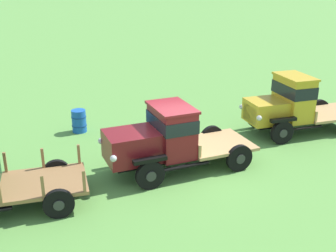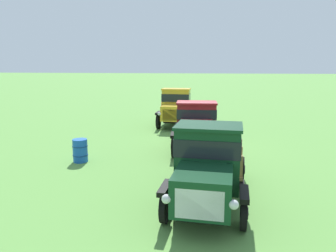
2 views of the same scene
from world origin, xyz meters
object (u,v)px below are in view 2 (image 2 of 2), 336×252
oil_drum_near_fence (80,150)px  vintage_truck_second_in_line (196,126)px  vintage_truck_midrow_center (176,108)px  oil_drum_beside_row (165,108)px  vintage_truck_foreground_near (208,166)px

oil_drum_near_fence → vintage_truck_second_in_line: bearing=-64.5°
vintage_truck_midrow_center → oil_drum_beside_row: (5.09, 1.41, -0.71)m
vintage_truck_foreground_near → vintage_truck_second_in_line: size_ratio=1.02×
oil_drum_beside_row → vintage_truck_midrow_center: bearing=-164.5°
vintage_truck_foreground_near → oil_drum_near_fence: vintage_truck_foreground_near is taller
vintage_truck_second_in_line → oil_drum_beside_row: (10.76, 2.94, -0.68)m
vintage_truck_foreground_near → oil_drum_near_fence: bearing=54.4°
vintage_truck_second_in_line → vintage_truck_midrow_center: bearing=15.1°
vintage_truck_second_in_line → vintage_truck_midrow_center: size_ratio=1.04×
vintage_truck_foreground_near → vintage_truck_midrow_center: 11.51m
vintage_truck_midrow_center → oil_drum_near_fence: vintage_truck_midrow_center is taller
vintage_truck_midrow_center → vintage_truck_foreground_near: bearing=-169.4°
vintage_truck_foreground_near → oil_drum_near_fence: size_ratio=5.70×
vintage_truck_foreground_near → vintage_truck_midrow_center: size_ratio=1.07×
oil_drum_near_fence → vintage_truck_foreground_near: bearing=-125.6°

